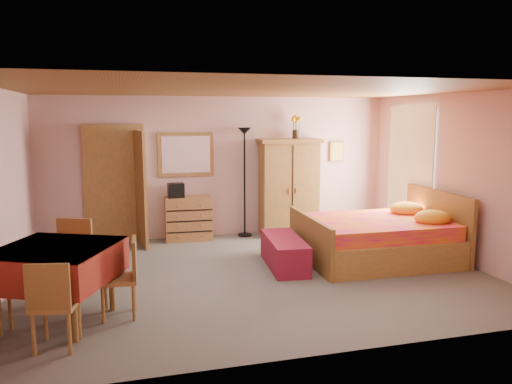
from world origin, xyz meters
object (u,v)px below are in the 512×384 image
object	(u,v)px
stereo	(176,190)
floor_lamp	(245,182)
chair_north	(68,261)
chest_of_drawers	(189,218)
chair_south	(56,303)
dining_table	(57,285)
chair_east	(118,278)
sunflower_vase	(296,127)
wall_mirror	(186,154)
bed	(376,227)
bench	(284,252)
wardrobe	(289,187)

from	to	relation	value
stereo	floor_lamp	bearing A→B (deg)	1.70
floor_lamp	chair_north	distance (m)	3.96
chest_of_drawers	chair_south	xyz separation A→B (m)	(-1.82, -3.94, 0.05)
dining_table	chair_east	distance (m)	0.64
sunflower_vase	chair_south	size ratio (longest dim) A/B	0.49
chest_of_drawers	wall_mirror	distance (m)	1.17
floor_lamp	bed	world-z (taller)	floor_lamp
chest_of_drawers	floor_lamp	world-z (taller)	floor_lamp
bench	dining_table	xyz separation A→B (m)	(-3.04, -1.30, 0.21)
chair_east	wardrobe	bearing A→B (deg)	-40.88
wall_mirror	stereo	bearing A→B (deg)	-137.25
sunflower_vase	dining_table	bearing A→B (deg)	-139.79
stereo	dining_table	distance (m)	3.73
floor_lamp	chair_north	world-z (taller)	floor_lamp
wall_mirror	bed	bearing A→B (deg)	-41.69
wardrobe	dining_table	world-z (taller)	wardrobe
sunflower_vase	chair_east	size ratio (longest dim) A/B	0.49
floor_lamp	bench	bearing A→B (deg)	-87.06
stereo	bench	xyz separation A→B (m)	(1.38, -2.01, -0.70)
chair_north	wardrobe	bearing A→B (deg)	-124.24
chest_of_drawers	chair_east	distance (m)	3.53
stereo	sunflower_vase	size ratio (longest dim) A/B	0.64
floor_lamp	sunflower_vase	size ratio (longest dim) A/B	4.62
bed	dining_table	world-z (taller)	bed
chair_south	chair_north	bearing A→B (deg)	101.01
chair_east	dining_table	bearing A→B (deg)	93.92
wall_mirror	chest_of_drawers	bearing A→B (deg)	-91.46
sunflower_vase	bed	size ratio (longest dim) A/B	0.19
wardrobe	dining_table	distance (m)	4.98
wardrobe	bench	distance (m)	2.17
wardrobe	chair_south	bearing A→B (deg)	-130.94
chest_of_drawers	bed	world-z (taller)	bed
dining_table	chair_east	xyz separation A→B (m)	(0.64, 0.01, 0.02)
sunflower_vase	chair_south	bearing A→B (deg)	-134.45
stereo	bench	distance (m)	2.54
chair_south	bench	bearing A→B (deg)	43.87
wall_mirror	chair_east	world-z (taller)	wall_mirror
wall_mirror	wardrobe	distance (m)	2.02
bed	chair_south	bearing A→B (deg)	-155.71
floor_lamp	wardrobe	world-z (taller)	floor_lamp
floor_lamp	sunflower_vase	bearing A→B (deg)	-1.53
bench	chair_north	distance (m)	3.06
dining_table	chair_north	size ratio (longest dim) A/B	1.18
chest_of_drawers	chair_north	bearing A→B (deg)	-121.98
wall_mirror	chair_north	world-z (taller)	wall_mirror
sunflower_vase	floor_lamp	bearing A→B (deg)	178.47
bench	chair_south	bearing A→B (deg)	-147.18
stereo	bed	distance (m)	3.55
floor_lamp	bed	bearing A→B (deg)	-52.34
chest_of_drawers	bed	distance (m)	3.36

